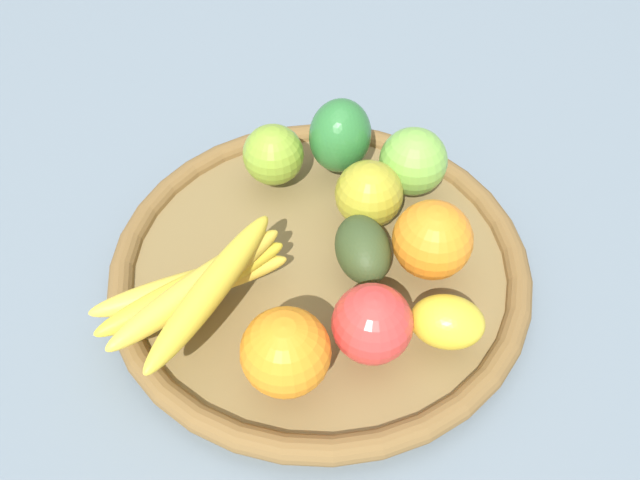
# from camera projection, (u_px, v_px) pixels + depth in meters

# --- Properties ---
(ground_plane) EXTENTS (2.40, 2.40, 0.00)m
(ground_plane) POSITION_uv_depth(u_px,v_px,m) (320.00, 273.00, 0.67)
(ground_plane) COLOR slate
(ground_plane) RESTS_ON ground
(basket) EXTENTS (0.43, 0.43, 0.03)m
(basket) POSITION_uv_depth(u_px,v_px,m) (320.00, 263.00, 0.65)
(basket) COLOR olive
(basket) RESTS_ON ground_plane
(bell_pepper) EXTENTS (0.08, 0.08, 0.08)m
(bell_pepper) POSITION_uv_depth(u_px,v_px,m) (340.00, 136.00, 0.70)
(bell_pepper) COLOR #2E7534
(bell_pepper) RESTS_ON basket
(apple_0) EXTENTS (0.09, 0.09, 0.07)m
(apple_0) POSITION_uv_depth(u_px,v_px,m) (372.00, 324.00, 0.54)
(apple_0) COLOR red
(apple_0) RESTS_ON basket
(banana_bunch) EXTENTS (0.14, 0.19, 0.07)m
(banana_bunch) POSITION_uv_depth(u_px,v_px,m) (198.00, 287.00, 0.57)
(banana_bunch) COLOR yellow
(banana_bunch) RESTS_ON basket
(orange_0) EXTENTS (0.08, 0.08, 0.08)m
(orange_0) POSITION_uv_depth(u_px,v_px,m) (432.00, 240.00, 0.60)
(orange_0) COLOR orange
(orange_0) RESTS_ON basket
(apple_3) EXTENTS (0.09, 0.09, 0.07)m
(apple_3) POSITION_uv_depth(u_px,v_px,m) (273.00, 155.00, 0.69)
(apple_3) COLOR #84A831
(apple_3) RESTS_ON basket
(apple_1) EXTENTS (0.10, 0.10, 0.07)m
(apple_1) POSITION_uv_depth(u_px,v_px,m) (413.00, 161.00, 0.68)
(apple_1) COLOR #7AB644
(apple_1) RESTS_ON basket
(apple_2) EXTENTS (0.10, 0.10, 0.07)m
(apple_2) POSITION_uv_depth(u_px,v_px,m) (369.00, 194.00, 0.65)
(apple_2) COLOR #ABA22A
(apple_2) RESTS_ON basket
(orange_1) EXTENTS (0.11, 0.11, 0.08)m
(orange_1) POSITION_uv_depth(u_px,v_px,m) (286.00, 352.00, 0.52)
(orange_1) COLOR orange
(orange_1) RESTS_ON basket
(avocado) EXTENTS (0.09, 0.09, 0.05)m
(avocado) POSITION_uv_depth(u_px,v_px,m) (363.00, 249.00, 0.61)
(avocado) COLOR #364722
(avocado) RESTS_ON basket
(lemon_0) EXTENTS (0.08, 0.07, 0.05)m
(lemon_0) POSITION_uv_depth(u_px,v_px,m) (447.00, 322.00, 0.56)
(lemon_0) COLOR yellow
(lemon_0) RESTS_ON basket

